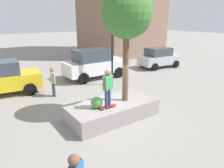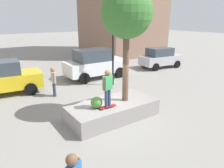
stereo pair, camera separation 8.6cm
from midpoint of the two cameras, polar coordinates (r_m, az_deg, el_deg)
name	(u,v)px [view 1 (the left image)]	position (r m, az deg, el deg)	size (l,w,h in m)	color
ground_plane	(108,117)	(10.08, -1.38, -9.06)	(120.00, 120.00, 0.00)	gray
planter_ledge	(112,110)	(9.93, -0.25, -7.06)	(4.21, 2.04, 0.76)	gray
plaza_tree	(127,14)	(9.35, 3.74, 18.51)	(2.21, 2.21, 5.08)	brown
boxwood_shrub	(97,102)	(9.14, -4.47, -5.04)	(0.51, 0.51, 0.51)	#4C8C3D
skateboard	(108,107)	(9.19, -1.39, -6.19)	(0.80, 0.23, 0.07)	#A51E1E
skateboarder	(108,86)	(8.84, -1.44, -0.45)	(0.54, 0.30, 1.65)	navy
taxi_cab	(0,78)	(14.29, -28.25, 1.39)	(4.61, 2.47, 2.06)	gold
police_car	(94,64)	(16.33, -4.96, 5.57)	(4.85, 2.35, 2.23)	white
sedan_parked	(159,57)	(20.29, 12.64, 7.05)	(4.18, 2.22, 1.87)	#B7B7BC
traffic_light_corner	(112,40)	(14.14, -0.11, 11.84)	(0.37, 0.37, 4.55)	black
pedestrian_crossing	(53,80)	(12.84, -15.96, 1.09)	(0.28, 0.59, 1.77)	navy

